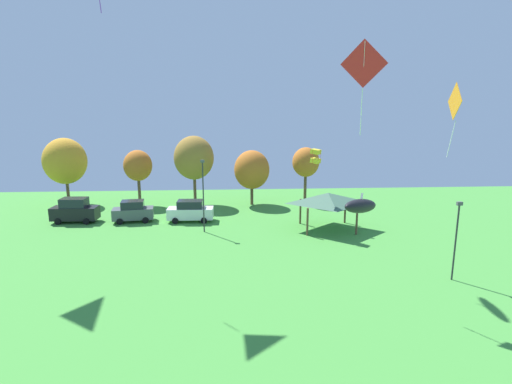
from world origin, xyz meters
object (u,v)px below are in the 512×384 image
(kite_flying_2, at_px, (316,156))
(park_pavilion, at_px, (328,198))
(kite_flying_9, at_px, (455,104))
(parked_car_second_from_left, at_px, (133,211))
(light_post_0, at_px, (456,236))
(treeline_tree_2, at_px, (194,158))
(treeline_tree_3, at_px, (252,170))
(treeline_tree_4, at_px, (306,162))
(kite_flying_5, at_px, (364,67))
(light_post_1, at_px, (203,192))
(parked_car_third_from_left, at_px, (190,211))
(kite_flying_3, at_px, (361,206))
(parked_car_leftmost, at_px, (75,211))
(treeline_tree_0, at_px, (65,161))
(treeline_tree_1, at_px, (138,166))

(kite_flying_2, distance_m, park_pavilion, 4.58)
(kite_flying_9, height_order, parked_car_second_from_left, kite_flying_9)
(kite_flying_9, bearing_deg, light_post_0, -55.24)
(treeline_tree_2, distance_m, treeline_tree_3, 7.10)
(kite_flying_2, height_order, treeline_tree_2, treeline_tree_2)
(kite_flying_2, relative_size, treeline_tree_4, 0.19)
(treeline_tree_3, bearing_deg, light_post_0, -61.02)
(parked_car_second_from_left, height_order, treeline_tree_2, treeline_tree_2)
(kite_flying_5, bearing_deg, light_post_1, 129.18)
(parked_car_third_from_left, bearing_deg, kite_flying_3, -66.42)
(light_post_0, bearing_deg, parked_car_second_from_left, 147.75)
(kite_flying_5, relative_size, parked_car_leftmost, 1.19)
(treeline_tree_3, bearing_deg, kite_flying_9, -61.25)
(kite_flying_9, height_order, park_pavilion, kite_flying_9)
(treeline_tree_0, relative_size, treeline_tree_2, 0.97)
(treeline_tree_2, bearing_deg, parked_car_third_from_left, -88.59)
(kite_flying_5, bearing_deg, parked_car_third_from_left, 126.15)
(parked_car_leftmost, relative_size, treeline_tree_4, 0.67)
(parked_car_leftmost, xyz_separation_m, treeline_tree_0, (-3.86, 8.20, 4.09))
(kite_flying_2, height_order, park_pavilion, kite_flying_2)
(parked_car_second_from_left, distance_m, treeline_tree_1, 8.25)
(treeline_tree_4, bearing_deg, parked_car_third_from_left, -150.26)
(treeline_tree_0, bearing_deg, light_post_1, -35.32)
(kite_flying_2, xyz_separation_m, kite_flying_5, (0.10, -12.17, 6.68))
(kite_flying_3, bearing_deg, kite_flying_2, 83.66)
(parked_car_third_from_left, xyz_separation_m, park_pavilion, (13.60, -3.46, 1.96))
(parked_car_second_from_left, distance_m, treeline_tree_0, 13.54)
(park_pavilion, bearing_deg, treeline_tree_0, 157.70)
(light_post_1, relative_size, treeline_tree_3, 1.04)
(treeline_tree_4, bearing_deg, kite_flying_2, -96.44)
(treeline_tree_0, height_order, treeline_tree_3, treeline_tree_0)
(kite_flying_5, height_order, treeline_tree_3, kite_flying_5)
(parked_car_second_from_left, bearing_deg, kite_flying_2, -22.58)
(kite_flying_5, bearing_deg, parked_car_second_from_left, 136.99)
(treeline_tree_1, bearing_deg, treeline_tree_3, -1.94)
(parked_car_leftmost, height_order, treeline_tree_2, treeline_tree_2)
(park_pavilion, distance_m, treeline_tree_0, 31.79)
(kite_flying_9, distance_m, treeline_tree_0, 42.30)
(kite_flying_5, xyz_separation_m, light_post_0, (7.24, 0.89, -10.80))
(parked_car_leftmost, relative_size, park_pavilion, 0.78)
(treeline_tree_2, bearing_deg, treeline_tree_4, 0.80)
(kite_flying_5, xyz_separation_m, treeline_tree_1, (-19.03, 24.17, -9.10))
(light_post_0, relative_size, light_post_1, 0.80)
(parked_car_second_from_left, xyz_separation_m, light_post_0, (25.33, -15.98, 2.04))
(treeline_tree_2, relative_size, treeline_tree_4, 1.21)
(light_post_0, distance_m, treeline_tree_4, 24.23)
(kite_flying_5, xyz_separation_m, treeline_tree_0, (-27.89, 25.20, -8.61))
(kite_flying_5, height_order, parked_car_second_from_left, kite_flying_5)
(kite_flying_2, distance_m, parked_car_leftmost, 25.15)
(park_pavilion, distance_m, light_post_0, 13.58)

